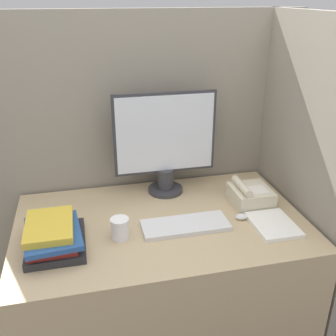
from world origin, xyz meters
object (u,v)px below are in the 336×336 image
coffee_cup (120,228)px  desk_telephone (250,195)px  monitor (165,145)px  keyboard (185,225)px  book_stack (53,236)px  mouse (242,217)px

coffee_cup → desk_telephone: 0.68m
monitor → keyboard: (0.01, -0.36, -0.25)m
keyboard → book_stack: 0.56m
monitor → book_stack: bearing=-145.3°
desk_telephone → keyboard: bearing=-159.5°
mouse → book_stack: size_ratio=0.19×
keyboard → desk_telephone: 0.39m
book_stack → coffee_cup: bearing=0.6°
monitor → book_stack: size_ratio=1.67×
monitor → keyboard: bearing=-88.5°
keyboard → mouse: bearing=1.7°
coffee_cup → monitor: bearing=53.4°
mouse → coffee_cup: bearing=-177.3°
mouse → coffee_cup: 0.56m
coffee_cup → desk_telephone: (0.66, 0.16, -0.00)m
monitor → desk_telephone: monitor is taller
keyboard → desk_telephone: desk_telephone is taller
monitor → coffee_cup: bearing=-126.6°
monitor → coffee_cup: size_ratio=5.58×
mouse → coffee_cup: (-0.56, -0.03, 0.04)m
keyboard → desk_telephone: size_ratio=1.98×
monitor → desk_telephone: bearing=-30.7°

